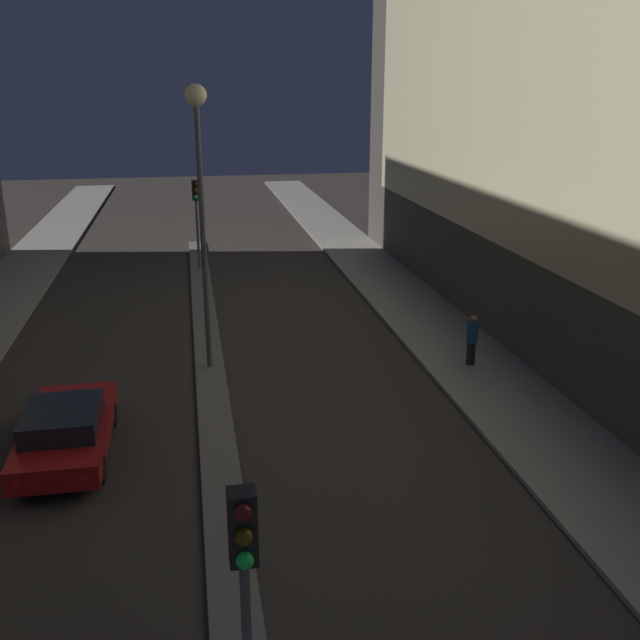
{
  "coord_description": "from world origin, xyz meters",
  "views": [
    {
      "loc": [
        -0.39,
        -4.15,
        8.36
      ],
      "look_at": [
        3.77,
        18.17,
        0.84
      ],
      "focal_mm": 40.0,
      "sensor_mm": 36.0,
      "label": 1
    }
  ],
  "objects_px": {
    "traffic_light_near": "(245,577)",
    "pedestrian_on_right_sidewalk": "(472,339)",
    "traffic_light_mid": "(196,204)",
    "car_left_lane": "(66,430)",
    "street_lamp": "(199,166)"
  },
  "relations": [
    {
      "from": "traffic_light_mid",
      "to": "street_lamp",
      "type": "relative_size",
      "value": 0.5
    },
    {
      "from": "street_lamp",
      "to": "traffic_light_near",
      "type": "bearing_deg",
      "value": -90.0
    },
    {
      "from": "traffic_light_mid",
      "to": "street_lamp",
      "type": "bearing_deg",
      "value": -90.0
    },
    {
      "from": "traffic_light_near",
      "to": "street_lamp",
      "type": "relative_size",
      "value": 0.5
    },
    {
      "from": "traffic_light_near",
      "to": "street_lamp",
      "type": "xyz_separation_m",
      "value": [
        0.0,
        13.98,
        3.03
      ]
    },
    {
      "from": "street_lamp",
      "to": "car_left_lane",
      "type": "bearing_deg",
      "value": -125.63
    },
    {
      "from": "traffic_light_near",
      "to": "car_left_lane",
      "type": "bearing_deg",
      "value": 110.86
    },
    {
      "from": "traffic_light_near",
      "to": "traffic_light_mid",
      "type": "distance_m",
      "value": 26.55
    },
    {
      "from": "car_left_lane",
      "to": "pedestrian_on_right_sidewalk",
      "type": "height_order",
      "value": "pedestrian_on_right_sidewalk"
    },
    {
      "from": "traffic_light_near",
      "to": "pedestrian_on_right_sidewalk",
      "type": "bearing_deg",
      "value": 57.86
    },
    {
      "from": "traffic_light_near",
      "to": "pedestrian_on_right_sidewalk",
      "type": "height_order",
      "value": "traffic_light_near"
    },
    {
      "from": "traffic_light_near",
      "to": "car_left_lane",
      "type": "relative_size",
      "value": 0.91
    },
    {
      "from": "car_left_lane",
      "to": "traffic_light_mid",
      "type": "bearing_deg",
      "value": 78.71
    },
    {
      "from": "street_lamp",
      "to": "pedestrian_on_right_sidewalk",
      "type": "bearing_deg",
      "value": -9.46
    },
    {
      "from": "pedestrian_on_right_sidewalk",
      "to": "car_left_lane",
      "type": "bearing_deg",
      "value": -162.85
    }
  ]
}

